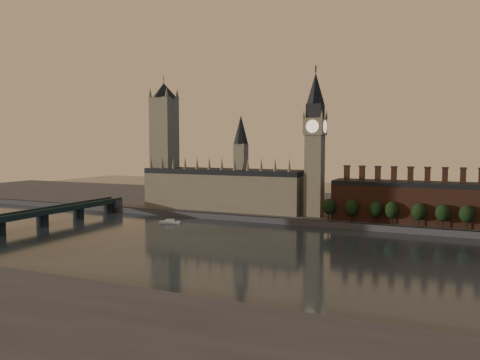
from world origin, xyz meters
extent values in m
plane|color=black|center=(0.00, 0.00, 0.00)|extent=(900.00, 900.00, 0.00)
cube|color=#4C4B51|center=(0.00, 90.00, 2.00)|extent=(900.00, 4.00, 4.00)
cube|color=#4C4B51|center=(0.00, 180.00, 2.00)|extent=(900.00, 180.00, 4.00)
cube|color=#7C7458|center=(-65.00, 115.00, 18.00)|extent=(130.00, 30.00, 28.00)
cube|color=black|center=(-65.00, 115.00, 34.00)|extent=(130.00, 30.00, 4.00)
cube|color=#7C7458|center=(-50.00, 115.00, 44.00)|extent=(9.00, 9.00, 24.00)
cone|color=black|center=(-50.00, 115.00, 67.00)|extent=(12.00, 12.00, 22.00)
cone|color=#7C7458|center=(-124.00, 101.00, 41.00)|extent=(2.60, 2.60, 10.00)
cone|color=#7C7458|center=(-113.27, 101.00, 41.00)|extent=(2.60, 2.60, 10.00)
cone|color=#7C7458|center=(-102.55, 101.00, 41.00)|extent=(2.60, 2.60, 10.00)
cone|color=#7C7458|center=(-91.82, 101.00, 41.00)|extent=(2.60, 2.60, 10.00)
cone|color=#7C7458|center=(-81.09, 101.00, 41.00)|extent=(2.60, 2.60, 10.00)
cone|color=#7C7458|center=(-70.36, 101.00, 41.00)|extent=(2.60, 2.60, 10.00)
cone|color=#7C7458|center=(-59.64, 101.00, 41.00)|extent=(2.60, 2.60, 10.00)
cone|color=#7C7458|center=(-48.91, 101.00, 41.00)|extent=(2.60, 2.60, 10.00)
cone|color=#7C7458|center=(-38.18, 101.00, 41.00)|extent=(2.60, 2.60, 10.00)
cone|color=#7C7458|center=(-27.45, 101.00, 41.00)|extent=(2.60, 2.60, 10.00)
cone|color=#7C7458|center=(-16.73, 101.00, 41.00)|extent=(2.60, 2.60, 10.00)
cone|color=#7C7458|center=(-6.00, 101.00, 41.00)|extent=(2.60, 2.60, 10.00)
cube|color=#7C7458|center=(-120.00, 115.00, 49.00)|extent=(18.00, 18.00, 90.00)
cone|color=black|center=(-120.00, 115.00, 100.00)|extent=(24.00, 24.00, 12.00)
cylinder|color=#232326|center=(-120.00, 115.00, 106.00)|extent=(0.50, 0.50, 12.00)
cone|color=#7C7458|center=(-128.00, 107.00, 98.00)|extent=(3.00, 3.00, 8.00)
cone|color=#7C7458|center=(-112.00, 107.00, 98.00)|extent=(3.00, 3.00, 8.00)
cone|color=#7C7458|center=(-128.00, 123.00, 98.00)|extent=(3.00, 3.00, 8.00)
cone|color=#7C7458|center=(-112.00, 123.00, 98.00)|extent=(3.00, 3.00, 8.00)
cube|color=#7C7458|center=(10.00, 110.00, 33.00)|extent=(12.00, 12.00, 58.00)
cube|color=#7C7458|center=(10.00, 110.00, 68.00)|extent=(14.00, 14.00, 12.00)
cube|color=#232326|center=(10.00, 110.00, 79.00)|extent=(11.00, 11.00, 10.00)
cone|color=black|center=(10.00, 110.00, 95.00)|extent=(13.00, 13.00, 22.00)
cylinder|color=#232326|center=(10.00, 110.00, 108.50)|extent=(1.00, 1.00, 5.00)
cylinder|color=beige|center=(10.00, 102.80, 68.00)|extent=(9.00, 0.50, 9.00)
cylinder|color=beige|center=(10.00, 117.20, 68.00)|extent=(9.00, 0.50, 9.00)
cylinder|color=beige|center=(2.80, 110.00, 68.00)|extent=(0.50, 9.00, 9.00)
cylinder|color=beige|center=(17.20, 110.00, 68.00)|extent=(0.50, 9.00, 9.00)
cone|color=#7C7458|center=(3.50, 103.50, 77.00)|extent=(2.00, 2.00, 6.00)
cone|color=#7C7458|center=(16.50, 103.50, 77.00)|extent=(2.00, 2.00, 6.00)
cone|color=#7C7458|center=(3.50, 116.50, 77.00)|extent=(2.00, 2.00, 6.00)
cone|color=#7C7458|center=(16.50, 116.50, 77.00)|extent=(2.00, 2.00, 6.00)
cube|color=brown|center=(80.00, 110.00, 16.00)|extent=(110.00, 25.00, 24.00)
cube|color=black|center=(80.00, 110.00, 29.50)|extent=(110.00, 25.00, 3.00)
cube|color=brown|center=(33.00, 110.00, 35.50)|extent=(3.50, 3.50, 9.00)
cube|color=#232326|center=(33.00, 110.00, 40.50)|extent=(4.20, 4.20, 1.00)
cube|color=brown|center=(43.44, 110.00, 35.50)|extent=(3.50, 3.50, 9.00)
cube|color=#232326|center=(43.44, 110.00, 40.50)|extent=(4.20, 4.20, 1.00)
cube|color=brown|center=(53.89, 110.00, 35.50)|extent=(3.50, 3.50, 9.00)
cube|color=#232326|center=(53.89, 110.00, 40.50)|extent=(4.20, 4.20, 1.00)
cube|color=brown|center=(64.33, 110.00, 35.50)|extent=(3.50, 3.50, 9.00)
cube|color=#232326|center=(64.33, 110.00, 40.50)|extent=(4.20, 4.20, 1.00)
cube|color=brown|center=(74.78, 110.00, 35.50)|extent=(3.50, 3.50, 9.00)
cube|color=#232326|center=(74.78, 110.00, 40.50)|extent=(4.20, 4.20, 1.00)
cube|color=brown|center=(85.22, 110.00, 35.50)|extent=(3.50, 3.50, 9.00)
cube|color=#232326|center=(85.22, 110.00, 40.50)|extent=(4.20, 4.20, 1.00)
cube|color=brown|center=(95.67, 110.00, 35.50)|extent=(3.50, 3.50, 9.00)
cube|color=#232326|center=(95.67, 110.00, 40.50)|extent=(4.20, 4.20, 1.00)
cube|color=brown|center=(106.11, 110.00, 35.50)|extent=(3.50, 3.50, 9.00)
cube|color=#232326|center=(106.11, 110.00, 40.50)|extent=(4.20, 4.20, 1.00)
cylinder|color=black|center=(24.35, 94.13, 7.00)|extent=(0.80, 0.80, 6.00)
ellipsoid|color=black|center=(24.35, 94.13, 13.50)|extent=(8.60, 8.60, 10.75)
cylinder|color=black|center=(39.53, 94.22, 7.00)|extent=(0.80, 0.80, 6.00)
ellipsoid|color=black|center=(39.53, 94.22, 13.50)|extent=(8.60, 8.60, 10.75)
cylinder|color=black|center=(54.91, 94.49, 7.00)|extent=(0.80, 0.80, 6.00)
ellipsoid|color=black|center=(54.91, 94.49, 13.50)|extent=(8.60, 8.60, 10.75)
cylinder|color=black|center=(64.97, 95.22, 7.00)|extent=(0.80, 0.80, 6.00)
ellipsoid|color=black|center=(64.97, 95.22, 13.50)|extent=(8.60, 8.60, 10.75)
cylinder|color=black|center=(81.31, 94.61, 7.00)|extent=(0.80, 0.80, 6.00)
ellipsoid|color=black|center=(81.31, 94.61, 13.50)|extent=(8.60, 8.60, 10.75)
cylinder|color=black|center=(95.04, 93.96, 7.00)|extent=(0.80, 0.80, 6.00)
ellipsoid|color=black|center=(95.04, 93.96, 13.50)|extent=(8.60, 8.60, 10.75)
cylinder|color=black|center=(108.35, 95.05, 7.00)|extent=(0.80, 0.80, 6.00)
ellipsoid|color=black|center=(108.35, 95.05, 13.50)|extent=(8.60, 8.60, 10.75)
cube|color=#1C2C27|center=(-155.00, -5.00, 9.00)|extent=(12.00, 200.00, 2.50)
cube|color=#1C2C27|center=(-160.50, -5.00, 10.90)|extent=(1.00, 200.00, 1.30)
cube|color=#1C2C27|center=(-149.50, -5.00, 10.90)|extent=(1.00, 200.00, 1.30)
cube|color=#4C4B51|center=(-155.00, 90.00, 7.00)|extent=(14.00, 8.00, 6.00)
cylinder|color=#232326|center=(-155.00, 17.00, 3.88)|extent=(8.00, 8.00, 7.75)
cylinder|color=#232326|center=(-155.00, 51.00, 3.88)|extent=(8.00, 8.00, 7.75)
cylinder|color=#232326|center=(-155.00, 85.00, 3.88)|extent=(8.00, 8.00, 7.75)
cube|color=beige|center=(-79.76, 59.48, 0.85)|extent=(15.46, 9.16, 1.70)
cube|color=beige|center=(-79.76, 59.48, 2.34)|extent=(7.10, 5.21, 1.28)
camera|label=1|loc=(97.82, -216.40, 55.77)|focal=35.00mm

